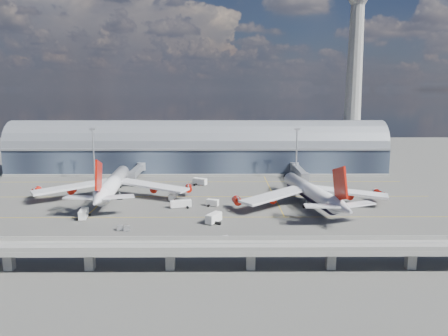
{
  "coord_description": "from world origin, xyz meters",
  "views": [
    {
      "loc": [
        12.59,
        -157.79,
        44.07
      ],
      "look_at": [
        13.84,
        10.0,
        14.0
      ],
      "focal_mm": 35.0,
      "sensor_mm": 36.0,
      "label": 1
    }
  ],
  "objects_px": {
    "service_truck_4": "(172,197)",
    "cargo_train_2": "(314,240)",
    "airliner_right": "(312,193)",
    "cargo_train_1": "(242,241)",
    "airliner_left": "(112,185)",
    "service_truck_1": "(213,203)",
    "service_truck_5": "(200,182)",
    "service_truck_0": "(84,214)",
    "control_tower": "(354,76)",
    "floodlight_mast_right": "(297,153)",
    "floodlight_mast_left": "(94,153)",
    "service_truck_2": "(181,204)",
    "cargo_train_0": "(123,228)",
    "service_truck_3": "(214,218)"
  },
  "relations": [
    {
      "from": "service_truck_4",
      "to": "cargo_train_2",
      "type": "xyz_separation_m",
      "value": [
        47.07,
        -50.29,
        -0.56
      ]
    },
    {
      "from": "airliner_right",
      "to": "cargo_train_1",
      "type": "distance_m",
      "value": 50.8
    },
    {
      "from": "airliner_left",
      "to": "service_truck_1",
      "type": "height_order",
      "value": "airliner_left"
    },
    {
      "from": "service_truck_5",
      "to": "service_truck_1",
      "type": "bearing_deg",
      "value": -141.66
    },
    {
      "from": "service_truck_0",
      "to": "service_truck_5",
      "type": "bearing_deg",
      "value": 46.53
    },
    {
      "from": "service_truck_5",
      "to": "cargo_train_1",
      "type": "relative_size",
      "value": 0.58
    },
    {
      "from": "control_tower",
      "to": "service_truck_0",
      "type": "relative_size",
      "value": 13.24
    },
    {
      "from": "floodlight_mast_right",
      "to": "service_truck_0",
      "type": "bearing_deg",
      "value": -142.25
    },
    {
      "from": "floodlight_mast_left",
      "to": "floodlight_mast_right",
      "type": "bearing_deg",
      "value": 0.0
    },
    {
      "from": "service_truck_2",
      "to": "service_truck_4",
      "type": "distance_m",
      "value": 12.82
    },
    {
      "from": "service_truck_0",
      "to": "service_truck_1",
      "type": "bearing_deg",
      "value": 11.4
    },
    {
      "from": "floodlight_mast_left",
      "to": "service_truck_5",
      "type": "xyz_separation_m",
      "value": [
        52.7,
        -12.14,
        -11.99
      ]
    },
    {
      "from": "airliner_left",
      "to": "service_truck_2",
      "type": "height_order",
      "value": "airliner_left"
    },
    {
      "from": "airliner_right",
      "to": "cargo_train_0",
      "type": "height_order",
      "value": "airliner_right"
    },
    {
      "from": "control_tower",
      "to": "airliner_right",
      "type": "height_order",
      "value": "control_tower"
    },
    {
      "from": "service_truck_2",
      "to": "floodlight_mast_right",
      "type": "bearing_deg",
      "value": -57.68
    },
    {
      "from": "service_truck_1",
      "to": "airliner_right",
      "type": "bearing_deg",
      "value": -69.39
    },
    {
      "from": "cargo_train_1",
      "to": "airliner_left",
      "type": "bearing_deg",
      "value": 24.02
    },
    {
      "from": "service_truck_0",
      "to": "service_truck_2",
      "type": "xyz_separation_m",
      "value": [
        32.63,
        13.64,
        -0.11
      ]
    },
    {
      "from": "service_truck_3",
      "to": "service_truck_4",
      "type": "relative_size",
      "value": 1.52
    },
    {
      "from": "airliner_left",
      "to": "cargo_train_2",
      "type": "xyz_separation_m",
      "value": [
        71.65,
        -52.53,
        -5.2
      ]
    },
    {
      "from": "service_truck_2",
      "to": "service_truck_5",
      "type": "relative_size",
      "value": 1.17
    },
    {
      "from": "airliner_right",
      "to": "service_truck_4",
      "type": "bearing_deg",
      "value": 159.53
    },
    {
      "from": "control_tower",
      "to": "cargo_train_2",
      "type": "height_order",
      "value": "control_tower"
    },
    {
      "from": "cargo_train_0",
      "to": "cargo_train_1",
      "type": "xyz_separation_m",
      "value": [
        37.07,
        -12.28,
        0.09
      ]
    },
    {
      "from": "service_truck_2",
      "to": "cargo_train_0",
      "type": "bearing_deg",
      "value": 137.24
    },
    {
      "from": "service_truck_2",
      "to": "service_truck_3",
      "type": "xyz_separation_m",
      "value": [
        12.72,
        -19.22,
        0.18
      ]
    },
    {
      "from": "service_truck_3",
      "to": "service_truck_5",
      "type": "xyz_separation_m",
      "value": [
        -7.46,
        59.41,
        -0.03
      ]
    },
    {
      "from": "service_truck_3",
      "to": "cargo_train_1",
      "type": "bearing_deg",
      "value": -36.58
    },
    {
      "from": "floodlight_mast_right",
      "to": "service_truck_1",
      "type": "bearing_deg",
      "value": -129.08
    },
    {
      "from": "floodlight_mast_right",
      "to": "cargo_train_1",
      "type": "relative_size",
      "value": 2.1
    },
    {
      "from": "airliner_right",
      "to": "service_truck_2",
      "type": "distance_m",
      "value": 50.25
    },
    {
      "from": "floodlight_mast_left",
      "to": "service_truck_1",
      "type": "xyz_separation_m",
      "value": [
        59.43,
        -49.96,
        -12.31
      ]
    },
    {
      "from": "floodlight_mast_left",
      "to": "cargo_train_0",
      "type": "height_order",
      "value": "floodlight_mast_left"
    },
    {
      "from": "service_truck_4",
      "to": "airliner_right",
      "type": "bearing_deg",
      "value": -4.46
    },
    {
      "from": "floodlight_mast_right",
      "to": "airliner_left",
      "type": "relative_size",
      "value": 0.37
    },
    {
      "from": "airliner_left",
      "to": "service_truck_3",
      "type": "xyz_separation_m",
      "value": [
        41.96,
        -33.4,
        -4.29
      ]
    },
    {
      "from": "service_truck_5",
      "to": "cargo_train_2",
      "type": "height_order",
      "value": "service_truck_5"
    },
    {
      "from": "service_truck_4",
      "to": "cargo_train_1",
      "type": "distance_m",
      "value": 57.58
    },
    {
      "from": "service_truck_3",
      "to": "airliner_left",
      "type": "bearing_deg",
      "value": 172.16
    },
    {
      "from": "control_tower",
      "to": "service_truck_2",
      "type": "relative_size",
      "value": 12.49
    },
    {
      "from": "control_tower",
      "to": "floodlight_mast_left",
      "type": "xyz_separation_m",
      "value": [
        -135.0,
        -28.0,
        -38.0
      ]
    },
    {
      "from": "airliner_right",
      "to": "cargo_train_0",
      "type": "xyz_separation_m",
      "value": [
        -65.92,
        -29.31,
        -4.5
      ]
    },
    {
      "from": "service_truck_4",
      "to": "service_truck_5",
      "type": "height_order",
      "value": "service_truck_5"
    },
    {
      "from": "service_truck_2",
      "to": "service_truck_3",
      "type": "bearing_deg",
      "value": -159.04
    },
    {
      "from": "service_truck_0",
      "to": "service_truck_2",
      "type": "bearing_deg",
      "value": 14.36
    },
    {
      "from": "floodlight_mast_right",
      "to": "service_truck_0",
      "type": "distance_m",
      "value": 108.42
    },
    {
      "from": "floodlight_mast_left",
      "to": "service_truck_4",
      "type": "relative_size",
      "value": 5.45
    },
    {
      "from": "service_truck_0",
      "to": "service_truck_4",
      "type": "relative_size",
      "value": 1.65
    },
    {
      "from": "floodlight_mast_right",
      "to": "cargo_train_2",
      "type": "distance_m",
      "value": 92.15
    }
  ]
}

